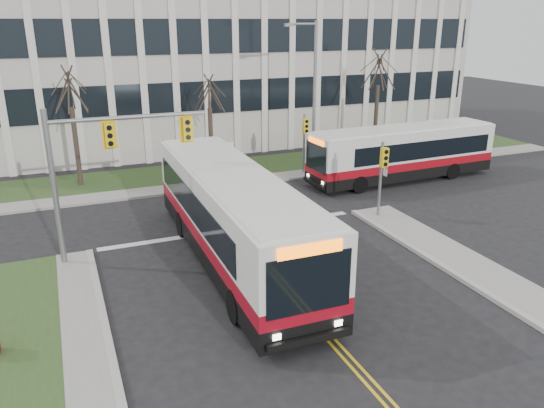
{
  "coord_description": "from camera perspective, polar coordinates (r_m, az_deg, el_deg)",
  "views": [
    {
      "loc": [
        -6.95,
        -13.64,
        9.24
      ],
      "look_at": [
        0.96,
        5.56,
        2.0
      ],
      "focal_mm": 35.0,
      "sensor_mm": 36.0,
      "label": 1
    }
  ],
  "objects": [
    {
      "name": "building_lawn",
      "position": [
        35.04,
        -1.64,
        4.02
      ],
      "size": [
        44.0,
        5.0,
        0.12
      ],
      "primitive_type": "cube",
      "color": "#2D4A1F",
      "rests_on": "ground"
    },
    {
      "name": "signal_pole_near",
      "position": [
        25.83,
        11.78,
        3.69
      ],
      "size": [
        0.34,
        0.39,
        3.8
      ],
      "color": "slate",
      "rests_on": "ground"
    },
    {
      "name": "tree_right",
      "position": [
        38.09,
        11.42,
        13.84
      ],
      "size": [
        1.8,
        1.8,
        8.25
      ],
      "color": "#42352B",
      "rests_on": "ground"
    },
    {
      "name": "signal_pole_far",
      "position": [
        33.0,
        3.55,
        7.4
      ],
      "size": [
        0.34,
        0.39,
        3.8
      ],
      "color": "slate",
      "rests_on": "ground"
    },
    {
      "name": "sidewalk_cross",
      "position": [
        32.53,
        0.12,
        2.85
      ],
      "size": [
        44.0,
        1.6,
        0.14
      ],
      "primitive_type": "cube",
      "color": "#9E9B93",
      "rests_on": "ground"
    },
    {
      "name": "directory_sign",
      "position": [
        33.53,
        -5.36,
        5.21
      ],
      "size": [
        1.5,
        0.12,
        2.0
      ],
      "color": "slate",
      "rests_on": "ground"
    },
    {
      "name": "bus_cross",
      "position": [
        32.93,
        13.83,
        5.21
      ],
      "size": [
        11.95,
        3.03,
        3.16
      ],
      "primitive_type": null,
      "rotation": [
        0.0,
        0.0,
        -1.53
      ],
      "color": "silver",
      "rests_on": "ground"
    },
    {
      "name": "office_building",
      "position": [
        45.36,
        -7.3,
        14.97
      ],
      "size": [
        40.0,
        16.0,
        12.0
      ],
      "primitive_type": "cube",
      "color": "beige",
      "rests_on": "ground"
    },
    {
      "name": "mast_arm_signal",
      "position": [
        21.43,
        -18.25,
        4.81
      ],
      "size": [
        6.11,
        0.38,
        6.2
      ],
      "color": "slate",
      "rests_on": "ground"
    },
    {
      "name": "tree_mid",
      "position": [
        33.36,
        -6.77,
        11.59
      ],
      "size": [
        1.8,
        1.8,
        6.82
      ],
      "color": "#42352B",
      "rests_on": "ground"
    },
    {
      "name": "tree_left",
      "position": [
        31.87,
        -20.94,
        11.28
      ],
      "size": [
        1.8,
        1.8,
        7.7
      ],
      "color": "#42352B",
      "rests_on": "ground"
    },
    {
      "name": "bus_main",
      "position": [
        20.85,
        -4.16,
        -1.66
      ],
      "size": [
        3.11,
        13.71,
        3.65
      ],
      "primitive_type": null,
      "rotation": [
        0.0,
        0.0,
        -0.01
      ],
      "color": "silver",
      "rests_on": "ground"
    },
    {
      "name": "streetlight",
      "position": [
        33.63,
        4.34,
        12.26
      ],
      "size": [
        2.15,
        0.25,
        9.2
      ],
      "color": "slate",
      "rests_on": "ground"
    },
    {
      "name": "ground",
      "position": [
        17.88,
        4.04,
        -11.95
      ],
      "size": [
        120.0,
        120.0,
        0.0
      ],
      "primitive_type": "plane",
      "color": "black",
      "rests_on": "ground"
    }
  ]
}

